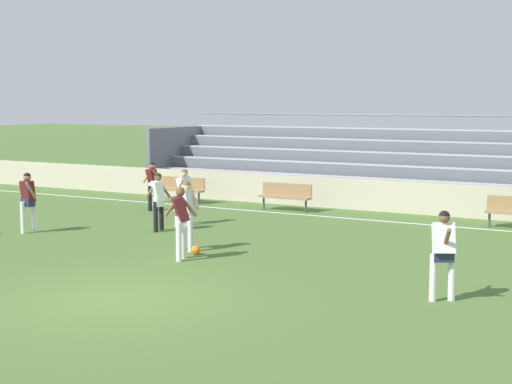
{
  "coord_description": "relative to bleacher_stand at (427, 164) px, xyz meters",
  "views": [
    {
      "loc": [
        8.9,
        -10.67,
        3.6
      ],
      "look_at": [
        -0.65,
        6.38,
        1.28
      ],
      "focal_mm": 53.91,
      "sensor_mm": 36.0,
      "label": 1
    }
  ],
  "objects": [
    {
      "name": "player_white_dropping_back",
      "position": [
        -4.62,
        -8.63,
        -0.37
      ],
      "size": [
        0.45,
        0.51,
        1.63
      ],
      "color": "white",
      "rests_on": "ground"
    },
    {
      "name": "sideline_wall",
      "position": [
        -0.84,
        -3.25,
        -0.83
      ],
      "size": [
        48.0,
        0.16,
        1.02
      ],
      "primitive_type": "cube",
      "color": "beige",
      "rests_on": "ground"
    },
    {
      "name": "field_line_sideline",
      "position": [
        -0.84,
        -5.18,
        -1.33
      ],
      "size": [
        44.0,
        0.12,
        0.01
      ],
      "primitive_type": "cube",
      "color": "white",
      "rests_on": "ground"
    },
    {
      "name": "player_dark_trailing_run",
      "position": [
        -7.21,
        -6.72,
        -0.39
      ],
      "size": [
        0.63,
        0.48,
        1.61
      ],
      "color": "black",
      "rests_on": "ground"
    },
    {
      "name": "player_white_wide_left",
      "position": [
        4.36,
        -13.5,
        -0.35
      ],
      "size": [
        0.51,
        0.77,
        1.66
      ],
      "color": "white",
      "rests_on": "ground"
    },
    {
      "name": "bench_near_bin",
      "position": [
        -7.51,
        -4.62,
        -0.79
      ],
      "size": [
        1.8,
        0.4,
        0.9
      ],
      "color": "#99754C",
      "rests_on": "ground"
    },
    {
      "name": "bench_far_right",
      "position": [
        -3.36,
        -4.62,
        -0.79
      ],
      "size": [
        1.8,
        0.4,
        0.9
      ],
      "color": "#99754C",
      "rests_on": "ground"
    },
    {
      "name": "soccer_ball",
      "position": [
        -1.87,
        -12.18,
        -1.23
      ],
      "size": [
        0.22,
        0.22,
        0.22
      ],
      "primitive_type": "sphere",
      "color": "orange",
      "rests_on": "ground"
    },
    {
      "name": "ground_plane",
      "position": [
        -0.84,
        -16.34,
        -1.34
      ],
      "size": [
        160.0,
        160.0,
        0.0
      ],
      "primitive_type": "plane",
      "color": "#4C6B30"
    },
    {
      "name": "bleacher_stand",
      "position": [
        0.0,
        0.0,
        0.0
      ],
      "size": [
        22.08,
        4.33,
        3.07
      ],
      "color": "#B2B2B7",
      "rests_on": "ground"
    },
    {
      "name": "player_dark_pressing_high",
      "position": [
        -7.58,
        -11.88,
        -0.35
      ],
      "size": [
        0.52,
        0.48,
        1.66
      ],
      "color": "white",
      "rests_on": "ground"
    },
    {
      "name": "player_dark_deep_cover",
      "position": [
        -1.84,
        -12.83,
        -0.33
      ],
      "size": [
        0.73,
        0.53,
        1.68
      ],
      "color": "white",
      "rests_on": "ground"
    },
    {
      "name": "player_white_wide_right",
      "position": [
        -4.61,
        -9.93,
        -0.37
      ],
      "size": [
        0.68,
        0.48,
        1.63
      ],
      "color": "black",
      "rests_on": "ground"
    },
    {
      "name": "player_white_challenging",
      "position": [
        -2.35,
        -11.84,
        -0.33
      ],
      "size": [
        0.53,
        0.44,
        1.68
      ],
      "color": "white",
      "rests_on": "ground"
    }
  ]
}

